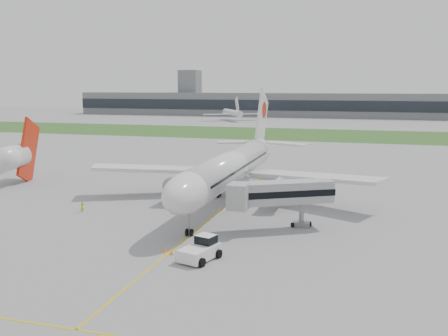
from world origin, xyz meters
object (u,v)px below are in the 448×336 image
(pushback_tug, at_px, (201,249))
(jet_bridge, at_px, (277,194))
(neighbor_aircraft, at_px, (11,157))
(airliner, at_px, (232,166))
(ground_crew_near, at_px, (199,243))

(pushback_tug, bearing_deg, jet_bridge, 82.52)
(jet_bridge, height_order, neighbor_aircraft, neighbor_aircraft)
(airliner, relative_size, jet_bridge, 4.16)
(ground_crew_near, bearing_deg, airliner, -116.06)
(pushback_tug, height_order, neighbor_aircraft, neighbor_aircraft)
(airliner, bearing_deg, neighbor_aircraft, 178.56)
(ground_crew_near, bearing_deg, jet_bridge, -156.22)
(airliner, height_order, pushback_tug, airliner)
(airliner, xyz_separation_m, ground_crew_near, (2.91, -24.64, -4.78))
(pushback_tug, xyz_separation_m, jet_bridge, (5.72, 13.16, 3.63))
(ground_crew_near, relative_size, neighbor_aircraft, 0.11)
(airliner, height_order, neighbor_aircraft, airliner)
(airliner, distance_m, jet_bridge, 17.27)
(pushback_tug, bearing_deg, airliner, 114.55)
(jet_bridge, relative_size, ground_crew_near, 7.38)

